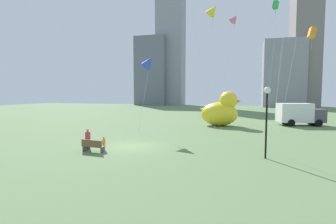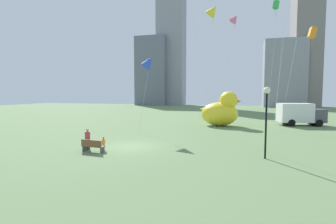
{
  "view_description": "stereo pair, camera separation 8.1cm",
  "coord_description": "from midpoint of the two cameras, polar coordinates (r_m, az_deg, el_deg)",
  "views": [
    {
      "loc": [
        8.36,
        -18.14,
        4.19
      ],
      "look_at": [
        1.3,
        6.18,
        2.3
      ],
      "focal_mm": 27.3,
      "sensor_mm": 36.0,
      "label": 1
    },
    {
      "loc": [
        8.44,
        -18.12,
        4.19
      ],
      "look_at": [
        1.3,
        6.18,
        2.3
      ],
      "focal_mm": 27.3,
      "sensor_mm": 36.0,
      "label": 2
    }
  ],
  "objects": [
    {
      "name": "ground_plane",
      "position": [
        20.41,
        -8.38,
        -7.61
      ],
      "size": [
        140.0,
        140.0,
        0.0
      ],
      "primitive_type": "plane",
      "color": "#607B4D"
    },
    {
      "name": "park_bench",
      "position": [
        18.93,
        -16.42,
        -7.21
      ],
      "size": [
        1.74,
        0.61,
        0.9
      ],
      "color": "brown",
      "rests_on": "ground"
    },
    {
      "name": "person_adult",
      "position": [
        19.84,
        -17.4,
        -5.56
      ],
      "size": [
        0.39,
        0.39,
        1.57
      ],
      "color": "#38476B",
      "rests_on": "ground"
    },
    {
      "name": "person_child",
      "position": [
        19.28,
        -14.07,
        -6.74
      ],
      "size": [
        0.24,
        0.24,
        0.99
      ],
      "color": "silver",
      "rests_on": "ground"
    },
    {
      "name": "giant_inflatable_duck",
      "position": [
        33.15,
        11.82,
        0.18
      ],
      "size": [
        5.3,
        3.4,
        4.4
      ],
      "color": "yellow",
      "rests_on": "ground"
    },
    {
      "name": "lamppost",
      "position": [
        17.26,
        21.26,
        1.2
      ],
      "size": [
        0.42,
        0.42,
        4.58
      ],
      "color": "black",
      "rests_on": "ground"
    },
    {
      "name": "box_truck",
      "position": [
        36.96,
        27.37,
        -0.48
      ],
      "size": [
        5.88,
        3.51,
        2.85
      ],
      "color": "white",
      "rests_on": "ground"
    },
    {
      "name": "city_skyline",
      "position": [
        86.32,
        13.0,
        11.75
      ],
      "size": [
        56.92,
        12.3,
        41.2
      ],
      "color": "slate",
      "rests_on": "ground"
    },
    {
      "name": "kite_pink",
      "position": [
        40.97,
        14.75,
        19.53
      ],
      "size": [
        2.68,
        2.61,
        15.87
      ],
      "color": "silver",
      "rests_on": "ground"
    },
    {
      "name": "kite_yellow",
      "position": [
        29.65,
        10.09,
        21.45
      ],
      "size": [
        3.13,
        3.06,
        13.78
      ],
      "color": "silver",
      "rests_on": "ground"
    },
    {
      "name": "kite_green",
      "position": [
        41.67,
        23.01,
        20.99
      ],
      "size": [
        1.27,
        1.31,
        17.16
      ],
      "color": "silver",
      "rests_on": "ground"
    },
    {
      "name": "kite_blue",
      "position": [
        26.87,
        -4.26,
        11.09
      ],
      "size": [
        2.02,
        1.87,
        8.17
      ],
      "color": "silver",
      "rests_on": "ground"
    },
    {
      "name": "kite_orange",
      "position": [
        32.4,
        29.55,
        15.05
      ],
      "size": [
        3.51,
        4.01,
        11.27
      ],
      "color": "silver",
      "rests_on": "ground"
    }
  ]
}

